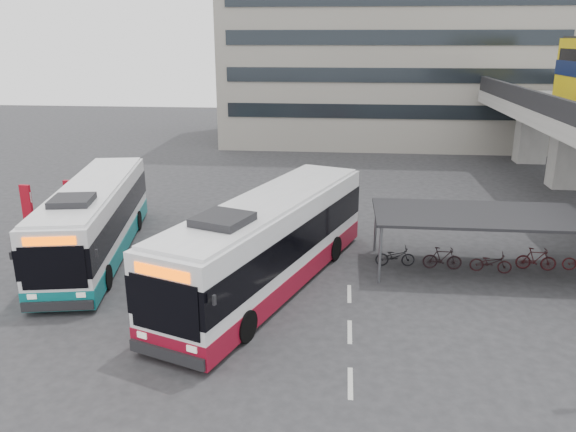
{
  "coord_description": "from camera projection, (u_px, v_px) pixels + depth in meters",
  "views": [
    {
      "loc": [
        2.08,
        -20.16,
        9.58
      ],
      "look_at": [
        -0.27,
        3.54,
        2.0
      ],
      "focal_mm": 35.0,
      "sensor_mm": 36.0,
      "label": 1
    }
  ],
  "objects": [
    {
      "name": "ground",
      "position": [
        286.0,
        291.0,
        22.22
      ],
      "size": [
        120.0,
        120.0,
        0.0
      ],
      "primitive_type": "plane",
      "color": "#28282B",
      "rests_on": "ground"
    },
    {
      "name": "sign_totem_mid",
      "position": [
        28.0,
        209.0,
        28.16
      ],
      "size": [
        0.57,
        0.22,
        2.63
      ],
      "rotation": [
        0.0,
        0.0,
        -0.1
      ],
      "color": "#9F0918",
      "rests_on": "ground"
    },
    {
      "name": "bike_shelter",
      "position": [
        492.0,
        237.0,
        23.8
      ],
      "size": [
        10.0,
        4.0,
        2.54
      ],
      "color": "#595B60",
      "rests_on": "ground"
    },
    {
      "name": "road_markings",
      "position": [
        350.0,
        332.0,
        19.14
      ],
      "size": [
        0.15,
        7.6,
        0.01
      ],
      "color": "beige",
      "rests_on": "ground"
    },
    {
      "name": "bus_teal",
      "position": [
        95.0,
        220.0,
        25.49
      ],
      "size": [
        4.81,
        12.44,
        3.6
      ],
      "rotation": [
        0.0,
        0.0,
        0.18
      ],
      "color": "white",
      "rests_on": "ground"
    },
    {
      "name": "bus_main",
      "position": [
        269.0,
        243.0,
        22.19
      ],
      "size": [
        7.28,
        13.39,
        3.91
      ],
      "rotation": [
        0.0,
        0.0,
        -0.36
      ],
      "color": "white",
      "rests_on": "ground"
    },
    {
      "name": "sign_totem_north",
      "position": [
        71.0,
        205.0,
        28.89
      ],
      "size": [
        0.58,
        0.19,
        2.67
      ],
      "rotation": [
        0.0,
        0.0,
        -0.04
      ],
      "color": "#9F0918",
      "rests_on": "ground"
    },
    {
      "name": "pedestrian",
      "position": [
        307.0,
        227.0,
        26.74
      ],
      "size": [
        0.81,
        0.84,
        1.93
      ],
      "primitive_type": "imported",
      "rotation": [
        0.0,
        0.0,
        0.86
      ],
      "color": "black",
      "rests_on": "ground"
    },
    {
      "name": "office_block",
      "position": [
        390.0,
        5.0,
        52.0
      ],
      "size": [
        30.0,
        15.0,
        25.0
      ],
      "primitive_type": "cube",
      "color": "gray",
      "rests_on": "ground"
    }
  ]
}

